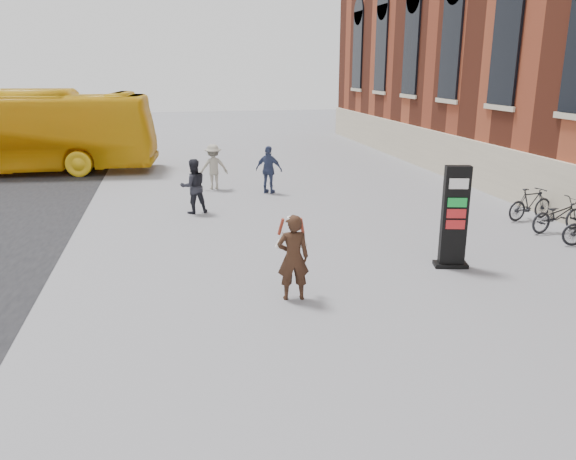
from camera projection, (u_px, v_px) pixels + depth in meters
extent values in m
plane|color=#9E9EA3|center=(286.00, 297.00, 11.55)|extent=(100.00, 100.00, 0.00)
cube|color=beige|center=(525.00, 180.00, 18.79)|extent=(0.18, 44.00, 1.80)
cube|color=black|center=(454.00, 217.00, 12.99)|extent=(0.62, 0.37, 2.42)
cube|color=black|center=(450.00, 265.00, 13.31)|extent=(0.84, 0.56, 0.10)
cube|color=white|center=(457.00, 183.00, 12.76)|extent=(0.49, 0.37, 0.24)
cube|color=#0F802B|center=(456.00, 201.00, 12.88)|extent=(0.49, 0.37, 0.21)
cube|color=maroon|center=(455.00, 212.00, 12.95)|extent=(0.49, 0.37, 0.21)
cube|color=maroon|center=(454.00, 223.00, 13.03)|extent=(0.49, 0.37, 0.21)
imported|color=black|center=(293.00, 258.00, 11.23)|extent=(0.68, 0.48, 1.78)
cylinder|color=white|center=(293.00, 219.00, 11.01)|extent=(0.25, 0.25, 0.06)
cone|color=white|center=(302.00, 238.00, 11.42)|extent=(0.25, 0.25, 0.43)
cylinder|color=maroon|center=(302.00, 226.00, 11.34)|extent=(0.15, 0.14, 0.37)
cone|color=white|center=(281.00, 239.00, 11.37)|extent=(0.25, 0.26, 0.43)
cylinder|color=maroon|center=(281.00, 226.00, 11.29)|extent=(0.14, 0.15, 0.37)
imported|color=gold|center=(3.00, 132.00, 24.55)|extent=(13.19, 4.25, 3.61)
imported|color=#212229|center=(193.00, 186.00, 17.95)|extent=(0.97, 0.83, 1.76)
imported|color=gray|center=(213.00, 167.00, 21.49)|extent=(1.16, 0.73, 1.72)
imported|color=#343F61|center=(269.00, 170.00, 20.79)|extent=(1.10, 0.91, 1.76)
imported|color=black|center=(558.00, 215.00, 16.02)|extent=(1.94, 0.95, 0.98)
imported|color=black|center=(530.00, 204.00, 17.24)|extent=(1.73, 0.78, 1.01)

